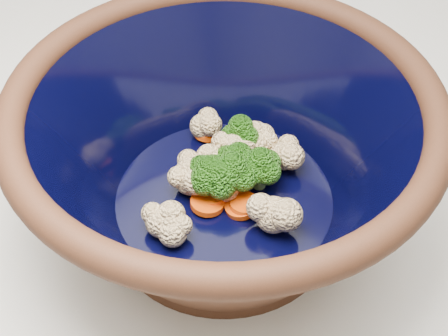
% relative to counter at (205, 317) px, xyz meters
% --- Properties ---
extents(counter, '(1.20, 1.20, 0.90)m').
position_rel_counter_xyz_m(counter, '(0.00, 0.00, 0.00)').
color(counter, silver).
rests_on(counter, ground).
extents(mixing_bowl, '(0.39, 0.39, 0.16)m').
position_rel_counter_xyz_m(mixing_bowl, '(0.12, -0.11, 0.54)').
color(mixing_bowl, black).
rests_on(mixing_bowl, counter).
extents(vegetable_pile, '(0.16, 0.17, 0.06)m').
position_rel_counter_xyz_m(vegetable_pile, '(0.11, -0.10, 0.51)').
color(vegetable_pile, '#608442').
rests_on(vegetable_pile, mixing_bowl).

